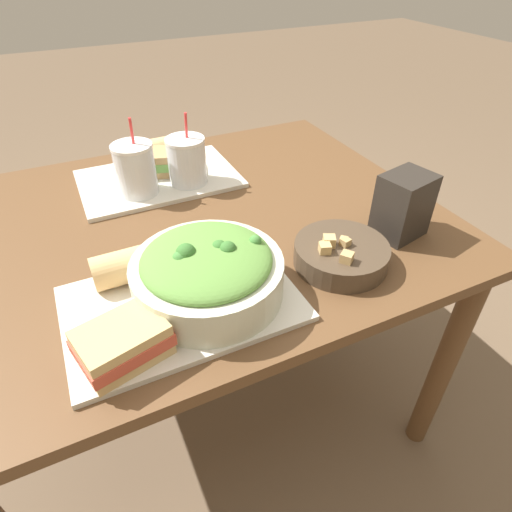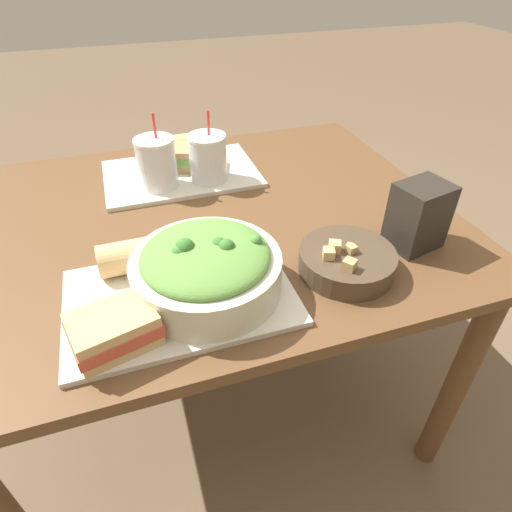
# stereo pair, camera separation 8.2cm
# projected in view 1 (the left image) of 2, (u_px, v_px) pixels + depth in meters

# --- Properties ---
(ground_plane) EXTENTS (12.00, 12.00, 0.00)m
(ground_plane) POSITION_uv_depth(u_px,v_px,m) (215.00, 394.00, 1.52)
(ground_plane) COLOR brown
(dining_table) EXTENTS (1.20, 0.97, 0.74)m
(dining_table) POSITION_uv_depth(u_px,v_px,m) (201.00, 250.00, 1.13)
(dining_table) COLOR brown
(dining_table) RESTS_ON ground_plane
(tray_near) EXTENTS (0.44, 0.29, 0.01)m
(tray_near) POSITION_uv_depth(u_px,v_px,m) (182.00, 304.00, 0.82)
(tray_near) COLOR beige
(tray_near) RESTS_ON dining_table
(tray_far) EXTENTS (0.44, 0.29, 0.01)m
(tray_far) POSITION_uv_depth(u_px,v_px,m) (159.00, 179.00, 1.23)
(tray_far) COLOR beige
(tray_far) RESTS_ON dining_table
(salad_bowl) EXTENTS (0.29, 0.29, 0.12)m
(salad_bowl) POSITION_uv_depth(u_px,v_px,m) (207.00, 271.00, 0.81)
(salad_bowl) COLOR beige
(salad_bowl) RESTS_ON tray_near
(soup_bowl) EXTENTS (0.20, 0.20, 0.07)m
(soup_bowl) POSITION_uv_depth(u_px,v_px,m) (341.00, 254.00, 0.91)
(soup_bowl) COLOR #473828
(soup_bowl) RESTS_ON dining_table
(sandwich_near) EXTENTS (0.16, 0.13, 0.06)m
(sandwich_near) POSITION_uv_depth(u_px,v_px,m) (123.00, 343.00, 0.69)
(sandwich_near) COLOR tan
(sandwich_near) RESTS_ON tray_near
(baguette_near) EXTENTS (0.15, 0.07, 0.07)m
(baguette_near) POSITION_uv_depth(u_px,v_px,m) (133.00, 264.00, 0.85)
(baguette_near) COLOR tan
(baguette_near) RESTS_ON tray_near
(sandwich_far) EXTENTS (0.18, 0.14, 0.06)m
(sandwich_far) POSITION_uv_depth(u_px,v_px,m) (164.00, 162.00, 1.23)
(sandwich_far) COLOR tan
(sandwich_far) RESTS_ON tray_far
(baguette_far) EXTENTS (0.12, 0.07, 0.07)m
(baguette_far) POSITION_uv_depth(u_px,v_px,m) (158.00, 150.00, 1.29)
(baguette_far) COLOR tan
(baguette_far) RESTS_ON tray_far
(drink_cup_dark) EXTENTS (0.11, 0.11, 0.20)m
(drink_cup_dark) POSITION_uv_depth(u_px,v_px,m) (136.00, 171.00, 1.12)
(drink_cup_dark) COLOR silver
(drink_cup_dark) RESTS_ON tray_far
(drink_cup_red) EXTENTS (0.11, 0.11, 0.20)m
(drink_cup_red) POSITION_uv_depth(u_px,v_px,m) (187.00, 162.00, 1.17)
(drink_cup_red) COLOR silver
(drink_cup_red) RESTS_ON tray_far
(chip_bag) EXTENTS (0.13, 0.11, 0.15)m
(chip_bag) POSITION_uv_depth(u_px,v_px,m) (403.00, 206.00, 0.98)
(chip_bag) COLOR #28231E
(chip_bag) RESTS_ON dining_table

